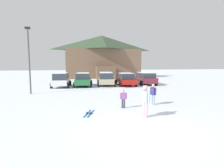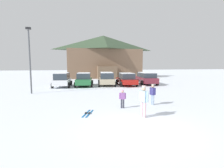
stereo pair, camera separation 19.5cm
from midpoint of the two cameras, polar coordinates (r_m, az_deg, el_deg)
name	(u,v)px [view 1 (the left image)]	position (r m, az deg, el deg)	size (l,w,h in m)	color
ground	(142,129)	(7.78, 8.94, -14.38)	(160.00, 160.00, 0.00)	white
ski_lodge	(102,56)	(37.78, -3.41, 9.01)	(15.45, 10.35, 8.81)	brown
parked_white_suv	(61,79)	(22.28, -16.48, 1.46)	(2.33, 4.16, 1.74)	white
parked_green_coupe	(83,79)	(22.39, -9.60, 1.47)	(2.56, 4.43, 1.71)	#266C3A
parked_beige_suv	(106,78)	(22.78, -2.30, 1.83)	(2.55, 4.28, 1.74)	#B7A98A
parked_red_sedan	(126,79)	(23.02, 4.23, 1.61)	(2.33, 4.78, 1.65)	#B31A15
parked_maroon_van	(145,78)	(24.54, 10.63, 1.98)	(2.50, 4.72, 1.66)	maroon
skier_teen_in_navy_coat	(153,93)	(12.23, 12.81, -2.96)	(0.32, 0.49, 1.41)	#97ACC8
skier_adult_in_blue_parka	(145,99)	(9.22, 10.11, -5.00)	(0.39, 0.57, 1.67)	beige
skier_child_in_purple_jacket	(123,98)	(11.03, 3.23, -4.54)	(0.43, 0.21, 1.16)	#383947
pair_of_skis	(89,113)	(10.01, -8.05, -9.49)	(0.77, 1.53, 0.08)	#1467B0
lamp_post	(29,57)	(18.08, -25.76, 7.92)	(0.44, 0.24, 6.14)	#515459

